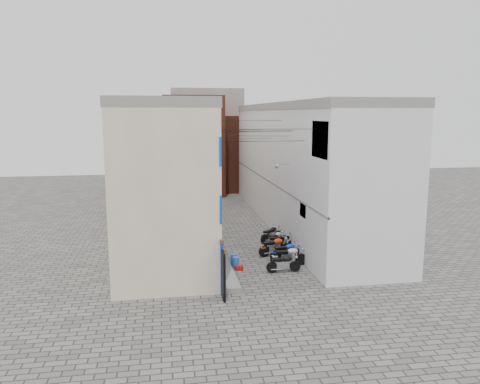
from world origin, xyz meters
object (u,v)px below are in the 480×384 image
motorcycle_c (287,251)px  motorcycle_d (275,245)px  person_a (222,254)px  red_crate (239,268)px  motorcycle_e (281,241)px  motorcycle_a (284,263)px  water_jug_far (234,259)px  motorcycle_f (276,238)px  water_jug_near (236,262)px  motorcycle_b (289,255)px  motorcycle_g (271,233)px  person_b (220,246)px

motorcycle_c → motorcycle_d: (-0.45, 1.06, 0.03)m
person_a → red_crate: bearing=-90.1°
motorcycle_e → motorcycle_a: bearing=-10.4°
water_jug_far → motorcycle_d: bearing=25.6°
motorcycle_f → person_a: size_ratio=1.11×
motorcycle_e → water_jug_near: (-3.19, -2.59, -0.32)m
motorcycle_d → person_a: bearing=-71.3°
person_a → red_crate: person_a is taller
motorcycle_b → red_crate: 2.87m
water_jug_near → red_crate: bearing=-78.5°
motorcycle_f → water_jug_far: size_ratio=3.06×
motorcycle_b → motorcycle_c: (0.12, 0.88, -0.02)m
water_jug_near → motorcycle_g: bearing=57.0°
red_crate → motorcycle_d: bearing=42.5°
red_crate → motorcycle_b: bearing=6.6°
motorcycle_b → motorcycle_a: bearing=-27.0°
motorcycle_f → person_b: size_ratio=1.24×
motorcycle_f → motorcycle_g: size_ratio=0.89×
motorcycle_g → water_jug_far: (-3.09, -4.19, -0.29)m
motorcycle_b → motorcycle_f: 3.99m
motorcycle_a → motorcycle_c: bearing=160.7°
motorcycle_c → motorcycle_f: 3.10m
motorcycle_e → person_b: (-3.93, -1.58, 0.35)m
motorcycle_b → water_jug_near: motorcycle_b is taller
motorcycle_d → motorcycle_g: size_ratio=1.06×
person_b → water_jug_far: (0.71, -0.49, -0.67)m
person_a → red_crate: (0.93, 0.26, -0.91)m
person_b → water_jug_far: 1.09m
person_a → person_b: bearing=-18.9°
motorcycle_b → motorcycle_d: 1.98m
motorcycle_a → motorcycle_d: motorcycle_d is taller
motorcycle_a → person_a: bearing=-97.3°
person_b → red_crate: person_b is taller
motorcycle_c → water_jug_far: (-3.06, -0.18, -0.29)m
motorcycle_c → motorcycle_a: bearing=-29.9°
motorcycle_g → motorcycle_a: bearing=-43.8°
person_b → red_crate: (0.84, -1.51, -0.83)m
motorcycle_b → motorcycle_e: size_ratio=0.98×
motorcycle_d → motorcycle_f: bearing=145.5°
motorcycle_b → motorcycle_c: size_ratio=1.03×
motorcycle_c → person_b: (-3.77, 0.30, 0.38)m
motorcycle_a → motorcycle_b: 1.17m
motorcycle_b → person_a: (-3.74, -0.59, 0.44)m
motorcycle_e → water_jug_far: (-3.21, -2.07, -0.32)m
motorcycle_a → motorcycle_e: (0.84, 3.79, 0.08)m
motorcycle_c → person_a: person_a is taller
motorcycle_g → motorcycle_f: bearing=-29.3°
motorcycle_g → water_jug_far: motorcycle_g is taller
person_a → water_jug_near: 1.36m
person_a → water_jug_near: size_ratio=2.77×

